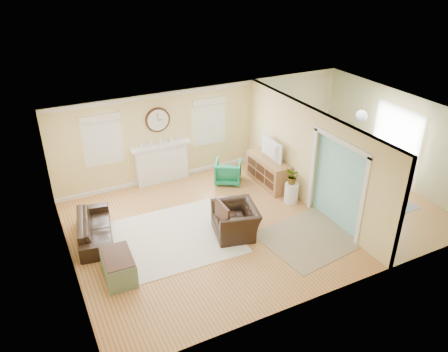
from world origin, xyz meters
The scene contains 29 objects.
floor centered at (0.00, 0.00, 0.00)m, with size 9.00×9.00×0.00m, color #A0642F.
wall_back centered at (0.00, 3.00, 1.30)m, with size 9.00×0.02×2.60m, color #DFC77A.
wall_front centered at (0.00, -3.00, 1.30)m, with size 9.00×0.02×2.60m, color #DFC77A.
wall_left centered at (-4.50, 0.00, 1.30)m, with size 0.02×6.00×2.60m, color #DFC77A.
wall_right centered at (4.50, 0.00, 1.30)m, with size 0.02×6.00×2.60m, color #DFC77A.
ceiling centered at (0.00, 0.00, 2.60)m, with size 9.00×6.00×0.02m, color white.
partition centered at (1.51, 0.28, 1.36)m, with size 0.17×6.00×2.60m.
fireplace centered at (-1.50, 2.88, 0.60)m, with size 1.70×0.30×1.17m.
wall_clock centered at (-1.50, 2.97, 1.85)m, with size 0.70×0.07×0.70m.
window_left centered at (-3.05, 2.95, 1.66)m, with size 1.05×0.13×1.42m.
window_right centered at (0.05, 2.95, 1.66)m, with size 1.05×0.13×1.42m.
french_doors centered at (4.45, 0.00, 1.10)m, with size 0.06×1.70×2.20m.
pendant centered at (3.00, 0.00, 2.20)m, with size 0.30×0.30×0.55m.
rug_cream centered at (-2.27, 0.10, 0.01)m, with size 2.93×2.54×0.02m, color white.
rug_jute centered at (0.68, -1.35, 0.01)m, with size 2.25×1.84×0.01m, color #9D8468.
rug_grey centered at (2.88, -0.18, 0.01)m, with size 2.26×2.83×0.01m, color slate.
sofa centered at (-3.85, 0.89, 0.28)m, with size 1.88×0.74×0.55m, color black.
eames_chair centered at (-0.84, -0.39, 0.36)m, with size 1.11×0.97×0.72m, color black.
green_chair centered at (0.16, 1.97, 0.33)m, with size 0.71×0.73×0.67m, color #1C804F.
trunk centered at (-3.71, -0.72, 0.27)m, with size 0.63×0.99×0.55m.
credenza centered at (1.14, 1.36, 0.40)m, with size 0.54×1.60×0.80m.
tv centered at (1.12, 1.36, 1.08)m, with size 0.98×0.13×0.56m, color black.
garden_stool centered at (1.16, 0.22, 0.27)m, with size 0.37×0.37×0.54m, color white.
potted_plant centered at (1.16, 0.22, 0.76)m, with size 0.39×0.34×0.44m, color #337F33.
dining_table centered at (2.88, -0.18, 0.34)m, with size 1.95×1.09×0.69m, color #412210.
dining_chair_n centered at (2.95, 0.91, 0.59)m, with size 0.45×0.45×1.00m.
dining_chair_s centered at (2.86, -1.34, 0.50)m, with size 0.46×0.46×0.86m.
dining_chair_w centered at (2.25, -0.24, 0.61)m, with size 0.57×0.57×1.03m.
dining_chair_e centered at (3.50, -0.15, 0.61)m, with size 0.55×0.55×1.04m.
Camera 1 is at (-4.92, -7.94, 6.03)m, focal length 35.00 mm.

